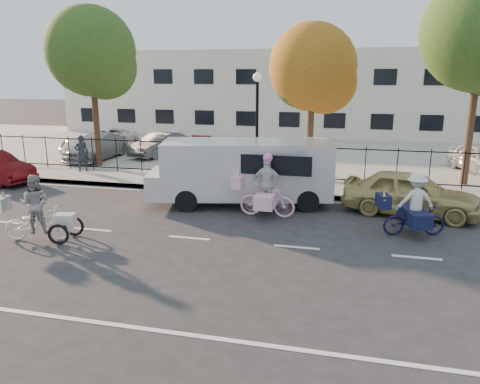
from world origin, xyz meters
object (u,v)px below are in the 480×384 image
(pedestrian, at_px, (82,153))
(zebra_trike, at_px, (37,215))
(lamppost, at_px, (257,108))
(unicorn_bike, at_px, (266,193))
(white_van, at_px, (244,170))
(bull_bike, at_px, (414,211))
(lot_car_a, at_px, (96,146))
(gold_sedan, at_px, (411,193))
(lot_car_c, at_px, (160,144))
(lot_car_b, at_px, (100,141))

(pedestrian, bearing_deg, zebra_trike, 81.65)
(zebra_trike, bearing_deg, pedestrian, 10.36)
(lamppost, relative_size, unicorn_bike, 2.10)
(white_van, bearing_deg, unicorn_bike, -64.53)
(bull_bike, xyz_separation_m, lot_car_a, (-14.60, 8.08, 0.06))
(bull_bike, bearing_deg, gold_sedan, -18.26)
(white_van, distance_m, gold_sedan, 5.54)
(lot_car_a, bearing_deg, gold_sedan, -21.32)
(zebra_trike, height_order, pedestrian, zebra_trike)
(white_van, xyz_separation_m, lot_car_a, (-9.21, 6.03, -0.44))
(gold_sedan, relative_size, lot_car_c, 1.13)
(gold_sedan, distance_m, lot_car_c, 14.08)
(lot_car_a, distance_m, lot_car_c, 3.25)
(white_van, bearing_deg, zebra_trike, -146.35)
(lamppost, bearing_deg, lot_car_a, 161.50)
(zebra_trike, xyz_separation_m, bull_bike, (10.01, 2.88, 0.01))
(pedestrian, bearing_deg, lamppost, 147.54)
(lot_car_c, bearing_deg, pedestrian, -93.86)
(zebra_trike, height_order, gold_sedan, zebra_trike)
(gold_sedan, bearing_deg, lot_car_b, 76.14)
(unicorn_bike, relative_size, gold_sedan, 0.49)
(lamppost, relative_size, lot_car_c, 1.16)
(lot_car_c, bearing_deg, zebra_trike, -64.34)
(bull_bike, distance_m, pedestrian, 14.47)
(white_van, relative_size, lot_car_c, 1.77)
(zebra_trike, distance_m, unicorn_bike, 6.72)
(gold_sedan, relative_size, lot_car_b, 0.85)
(pedestrian, bearing_deg, unicorn_bike, 122.49)
(lamppost, distance_m, zebra_trike, 9.40)
(lot_car_a, bearing_deg, pedestrian, -70.01)
(unicorn_bike, relative_size, lot_car_a, 0.47)
(lamppost, xyz_separation_m, lot_car_c, (-6.19, 4.57, -2.35))
(zebra_trike, bearing_deg, white_van, -56.88)
(white_van, relative_size, pedestrian, 4.02)
(bull_bike, relative_size, lot_car_a, 0.46)
(lot_car_b, bearing_deg, gold_sedan, -20.58)
(lamppost, bearing_deg, gold_sedan, -27.85)
(bull_bike, relative_size, white_van, 0.30)
(bull_bike, bearing_deg, unicorn_bike, 65.49)
(lamppost, bearing_deg, white_van, -86.94)
(lot_car_b, bearing_deg, lot_car_c, 9.16)
(pedestrian, xyz_separation_m, lot_car_a, (-1.05, 3.03, -0.19))
(bull_bike, distance_m, lot_car_c, 15.18)
(pedestrian, bearing_deg, lot_car_a, -103.40)
(zebra_trike, relative_size, lot_car_a, 0.49)
(zebra_trike, distance_m, white_van, 6.77)
(unicorn_bike, bearing_deg, zebra_trike, 124.69)
(unicorn_bike, bearing_deg, bull_bike, -97.69)
(bull_bike, distance_m, gold_sedan, 2.05)
(bull_bike, xyz_separation_m, lot_car_b, (-15.15, 9.38, 0.12))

